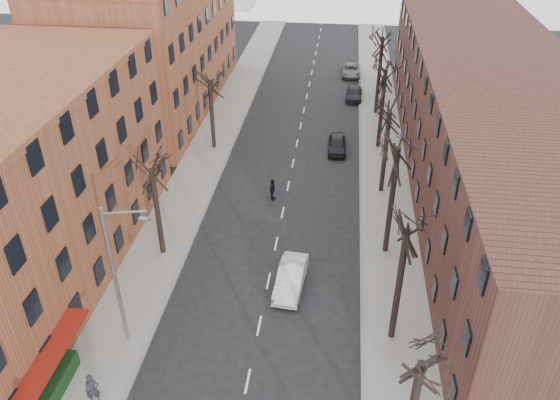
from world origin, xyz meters
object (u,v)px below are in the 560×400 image
(parked_car_near, at_px, (337,144))
(pedestrian_a, at_px, (93,389))
(parked_car_mid, at_px, (354,93))
(silver_sedan, at_px, (291,278))

(parked_car_near, height_order, pedestrian_a, pedestrian_a)
(parked_car_near, bearing_deg, parked_car_mid, 82.01)
(silver_sedan, relative_size, parked_car_near, 1.12)
(silver_sedan, relative_size, parked_car_mid, 1.05)
(silver_sedan, bearing_deg, pedestrian_a, -127.38)
(parked_car_near, relative_size, parked_car_mid, 0.94)
(silver_sedan, bearing_deg, parked_car_mid, 87.56)
(pedestrian_a, bearing_deg, parked_car_mid, 49.53)
(parked_car_near, distance_m, parked_car_mid, 13.19)
(parked_car_mid, bearing_deg, silver_sedan, -94.85)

